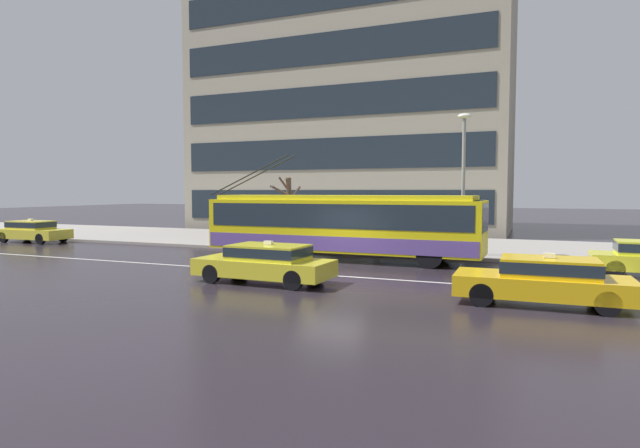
{
  "coord_description": "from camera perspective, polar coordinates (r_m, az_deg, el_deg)",
  "views": [
    {
      "loc": [
        7.08,
        -18.42,
        3.03
      ],
      "look_at": [
        -1.96,
        3.62,
        1.51
      ],
      "focal_mm": 29.18,
      "sensor_mm": 36.0,
      "label": 1
    }
  ],
  "objects": [
    {
      "name": "sidewalk_slab",
      "position": [
        29.11,
        8.1,
        -2.22
      ],
      "size": [
        80.0,
        10.0,
        0.14
      ],
      "primitive_type": "cube",
      "color": "gray",
      "rests_on": "ground_plane"
    },
    {
      "name": "street_tree_bare",
      "position": [
        29.27,
        -3.53,
        2.09
      ],
      "size": [
        1.75,
        1.29,
        3.68
      ],
      "color": "brown",
      "rests_on": "sidewalk_slab"
    },
    {
      "name": "crosswalk_stripe_inner_a",
      "position": [
        19.99,
        23.0,
        -5.35
      ],
      "size": [
        0.44,
        4.4,
        0.01
      ],
      "primitive_type": "cube",
      "color": "beige",
      "rests_on": "ground_plane"
    },
    {
      "name": "crosswalk_stripe_edge_near",
      "position": [
        19.99,
        20.41,
        -5.29
      ],
      "size": [
        0.44,
        4.4,
        0.01
      ],
      "primitive_type": "cube",
      "color": "beige",
      "rests_on": "ground_plane"
    },
    {
      "name": "taxi_oncoming_far",
      "position": [
        15.06,
        23.38,
        -5.54
      ],
      "size": [
        4.46,
        1.83,
        1.39
      ],
      "color": "yellow",
      "rests_on": "ground_plane"
    },
    {
      "name": "taxi_far_behind",
      "position": [
        35.08,
        -29.01,
        -0.61
      ],
      "size": [
        4.5,
        1.79,
        1.39
      ],
      "color": "yellow",
      "rests_on": "ground_plane"
    },
    {
      "name": "crosswalk_stripe_edge_far",
      "position": [
        20.21,
        30.71,
        -5.48
      ],
      "size": [
        0.44,
        4.4,
        0.01
      ],
      "primitive_type": "cube",
      "color": "beige",
      "rests_on": "ground_plane"
    },
    {
      "name": "bus_shelter",
      "position": [
        27.16,
        1.94,
        1.76
      ],
      "size": [
        3.81,
        1.78,
        2.65
      ],
      "color": "gray",
      "rests_on": "sidewalk_slab"
    },
    {
      "name": "crosswalk_stripe_inner_b",
      "position": [
        20.09,
        28.16,
        -5.45
      ],
      "size": [
        0.44,
        4.4,
        0.01
      ],
      "primitive_type": "cube",
      "color": "beige",
      "rests_on": "ground_plane"
    },
    {
      "name": "pedestrian_at_shelter",
      "position": [
        24.63,
        13.6,
        0.64
      ],
      "size": [
        1.25,
        1.25,
        2.07
      ],
      "color": "brown",
      "rests_on": "sidewalk_slab"
    },
    {
      "name": "street_lamp",
      "position": [
        24.2,
        15.46,
        5.6
      ],
      "size": [
        0.6,
        0.32,
        6.33
      ],
      "color": "gray",
      "rests_on": "sidewalk_slab"
    },
    {
      "name": "taxi_oncoming_near",
      "position": [
        17.27,
        -5.98,
        -4.11
      ],
      "size": [
        4.63,
        1.97,
        1.39
      ],
      "color": "yellow",
      "rests_on": "ground_plane"
    },
    {
      "name": "lane_centre_line",
      "position": [
        18.87,
        -0.05,
        -5.58
      ],
      "size": [
        72.0,
        0.14,
        0.01
      ],
      "primitive_type": "cube",
      "color": "silver",
      "rests_on": "ground_plane"
    },
    {
      "name": "ground_plane",
      "position": [
        19.97,
        1.26,
        -5.08
      ],
      "size": [
        160.0,
        160.0,
        0.0
      ],
      "primitive_type": "plane",
      "color": "#262027"
    },
    {
      "name": "crosswalk_stripe_center",
      "position": [
        20.02,
        25.59,
        -5.4
      ],
      "size": [
        0.44,
        4.4,
        0.01
      ],
      "primitive_type": "cube",
      "color": "beige",
      "rests_on": "ground_plane"
    },
    {
      "name": "pedestrian_approaching_curb",
      "position": [
        25.32,
        6.48,
        0.45
      ],
      "size": [
        1.3,
        1.3,
        1.92
      ],
      "color": "#24242B",
      "rests_on": "sidewalk_slab"
    },
    {
      "name": "office_tower_corner_left",
      "position": [
        43.23,
        3.54,
        16.98
      ],
      "size": [
        24.45,
        11.65,
        25.98
      ],
      "color": "#9F9783",
      "rests_on": "ground_plane"
    },
    {
      "name": "trolleybus",
      "position": [
        22.89,
        2.39,
        -0.01
      ],
      "size": [
        12.73,
        2.77,
        4.68
      ],
      "color": "yellow",
      "rests_on": "ground_plane"
    }
  ]
}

